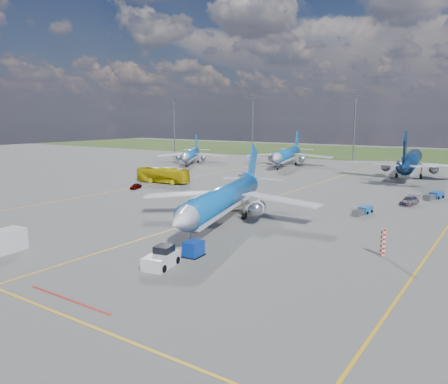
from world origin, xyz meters
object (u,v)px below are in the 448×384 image
Objects in this scene: bg_jet_n at (409,177)px; pushback_tug at (162,258)px; uld_container at (193,249)px; apron_bus at (163,175)px; baggage_tug_c at (244,174)px; bg_jet_nw at (191,164)px; baggage_tug_e at (434,196)px; warning_post at (383,242)px; bg_jet_nnw at (287,166)px; service_car_c at (409,201)px; baggage_tug_w at (363,211)px; service_car_b at (239,191)px; main_airliner at (224,222)px; service_car_a at (136,186)px.

bg_jet_n is 85.41m from pushback_tug.
apron_bus is (-38.75, 38.29, 0.96)m from uld_container.
baggage_tug_c is (9.19, 20.29, -1.32)m from apron_bus.
baggage_tug_e is at bearing -48.47° from bg_jet_nw.
uld_container is at bearing -145.65° from warning_post.
bg_jet_nnw reaches higher than apron_bus.
service_car_c is 12.49m from baggage_tug_w.
bg_jet_n is 8.97× the size of service_car_b.
bg_jet_n reaches higher than service_car_b.
main_airliner is 6.23× the size of pushback_tug.
pushback_tug reaches higher than baggage_tug_c.
service_car_b is (22.21, -3.03, -1.09)m from apron_bus.
uld_container is 0.42× the size of baggage_tug_w.
pushback_tug reaches higher than baggage_tug_e.
warning_post is 0.54× the size of baggage_tug_e.
service_car_b is 1.01× the size of baggage_tug_w.
service_car_a is at bearing 140.17° from main_airliner.
main_airliner reaches higher than baggage_tug_e.
apron_bus reaches higher than service_car_a.
service_car_c is 45.46m from baggage_tug_c.
bg_jet_n is 31.63m from baggage_tug_e.
uld_container is at bearing -70.20° from baggage_tug_c.
apron_bus is at bearing 79.01° from service_car_a.
uld_container is at bearing 69.38° from pushback_tug.
service_car_a is (-54.40, 17.35, -0.94)m from warning_post.
uld_container is at bearing -83.63° from main_airliner.
bg_jet_nw is (-76.84, 64.21, -1.50)m from warning_post.
baggage_tug_e is (2.59, 8.24, -0.14)m from service_car_c.
service_car_a is at bearing -94.89° from bg_jet_nw.
service_car_c is at bearing 96.57° from warning_post.
warning_post is 0.61× the size of service_car_b.
service_car_a is 22.19m from service_car_b.
warning_post is 0.08× the size of main_airliner.
main_airliner is at bearing -84.93° from bg_jet_nnw.
bg_jet_nnw is 68.79m from baggage_tug_w.
uld_container is at bearing -54.24° from service_car_a.
uld_container is 54.49m from apron_bus.
warning_post is 23.05m from main_airliner.
bg_jet_nnw is 96.22m from pushback_tug.
baggage_tug_e is at bearing -51.63° from bg_jet_nnw.
bg_jet_n reaches higher than bg_jet_nnw.
bg_jet_nnw reaches higher than baggage_tug_c.
bg_jet_nnw is 37.41m from bg_jet_n.
baggage_tug_w is at bearing -68.59° from bg_jet_nnw.
bg_jet_nnw is (-48.14, 75.46, -1.50)m from warning_post.
main_airliner is at bearing -123.73° from baggage_tug_w.
warning_post is 0.24× the size of apron_bus.
main_airliner is at bearing -119.73° from service_car_b.
service_car_c is at bearing 39.54° from main_airliner.
service_car_b is at bearing 144.27° from warning_post.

